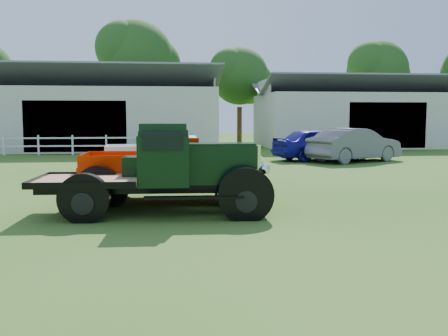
{
  "coord_description": "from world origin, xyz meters",
  "views": [
    {
      "loc": [
        -1.11,
        -10.94,
        2.32
      ],
      "look_at": [
        0.2,
        1.2,
        1.05
      ],
      "focal_mm": 40.0,
      "sensor_mm": 36.0,
      "label": 1
    }
  ],
  "objects_px": {
    "vintage_flatbed": "(160,169)",
    "misc_car_grey": "(355,145)",
    "misc_car_blue": "(319,144)",
    "red_pickup": "(170,168)",
    "white_pickup": "(165,157)"
  },
  "relations": [
    {
      "from": "vintage_flatbed",
      "to": "red_pickup",
      "type": "height_order",
      "value": "vintage_flatbed"
    },
    {
      "from": "vintage_flatbed",
      "to": "misc_car_grey",
      "type": "xyz_separation_m",
      "value": [
        9.62,
        12.77,
        -0.22
      ]
    },
    {
      "from": "white_pickup",
      "to": "misc_car_grey",
      "type": "xyz_separation_m",
      "value": [
        9.59,
        5.95,
        0.04
      ]
    },
    {
      "from": "red_pickup",
      "to": "misc_car_grey",
      "type": "distance_m",
      "value": 14.36
    },
    {
      "from": "red_pickup",
      "to": "misc_car_blue",
      "type": "bearing_deg",
      "value": 57.58
    },
    {
      "from": "misc_car_grey",
      "to": "red_pickup",
      "type": "bearing_deg",
      "value": 112.45
    },
    {
      "from": "red_pickup",
      "to": "white_pickup",
      "type": "height_order",
      "value": "red_pickup"
    },
    {
      "from": "vintage_flatbed",
      "to": "white_pickup",
      "type": "height_order",
      "value": "vintage_flatbed"
    },
    {
      "from": "misc_car_blue",
      "to": "red_pickup",
      "type": "bearing_deg",
      "value": 132.33
    },
    {
      "from": "misc_car_blue",
      "to": "misc_car_grey",
      "type": "relative_size",
      "value": 0.97
    },
    {
      "from": "vintage_flatbed",
      "to": "red_pickup",
      "type": "bearing_deg",
      "value": 85.48
    },
    {
      "from": "misc_car_blue",
      "to": "white_pickup",
      "type": "bearing_deg",
      "value": 116.9
    },
    {
      "from": "vintage_flatbed",
      "to": "misc_car_blue",
      "type": "distance_m",
      "value": 16.1
    },
    {
      "from": "white_pickup",
      "to": "misc_car_grey",
      "type": "height_order",
      "value": "misc_car_grey"
    },
    {
      "from": "vintage_flatbed",
      "to": "misc_car_grey",
      "type": "bearing_deg",
      "value": 55.13
    }
  ]
}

